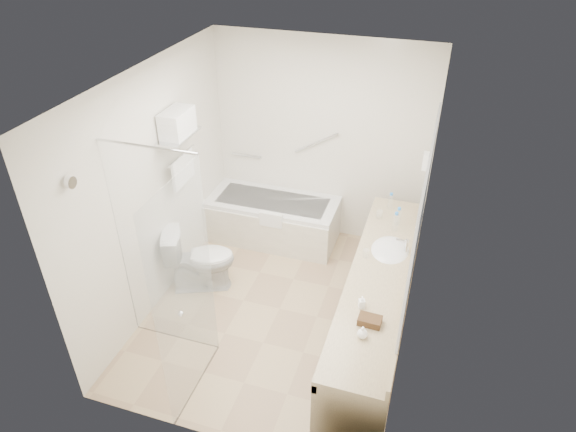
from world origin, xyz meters
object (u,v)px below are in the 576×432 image
(water_bottle_left, at_px, (390,201))
(toilet, at_px, (200,259))
(vanity_counter, at_px, (378,292))
(bathtub, at_px, (273,219))
(amenity_basket, at_px, (370,321))

(water_bottle_left, bearing_deg, toilet, -154.49)
(toilet, xyz_separation_m, water_bottle_left, (1.89, 0.90, 0.57))
(vanity_counter, relative_size, water_bottle_left, 13.97)
(bathtub, height_order, vanity_counter, vanity_counter)
(vanity_counter, distance_m, water_bottle_left, 1.20)
(bathtub, relative_size, toilet, 2.12)
(toilet, xyz_separation_m, amenity_basket, (1.99, -0.90, 0.51))
(bathtub, xyz_separation_m, toilet, (-0.45, -1.14, 0.09))
(toilet, relative_size, water_bottle_left, 3.91)
(bathtub, bearing_deg, water_bottle_left, -9.17)
(vanity_counter, bearing_deg, amenity_basket, -88.56)
(toilet, bearing_deg, water_bottle_left, -87.41)
(amenity_basket, height_order, water_bottle_left, water_bottle_left)
(vanity_counter, bearing_deg, toilet, 172.67)
(bathtub, height_order, amenity_basket, amenity_basket)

